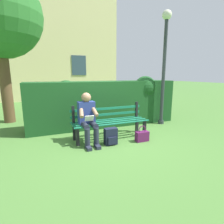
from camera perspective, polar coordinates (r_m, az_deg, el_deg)
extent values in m
plane|color=#477533|center=(4.59, -0.48, -8.20)|extent=(60.00, 60.00, 0.00)
cube|color=black|center=(4.74, 10.24, -5.07)|extent=(0.07, 0.07, 0.42)
cube|color=black|center=(4.11, -10.88, -7.76)|extent=(0.07, 0.07, 0.42)
cube|color=black|center=(5.05, 7.89, -3.91)|extent=(0.07, 0.07, 0.42)
cube|color=black|center=(4.47, -11.89, -6.18)|extent=(0.07, 0.07, 0.42)
cube|color=#197251|center=(4.68, -1.60, -2.32)|extent=(1.90, 0.06, 0.02)
cube|color=#197251|center=(4.53, -0.87, -2.78)|extent=(1.90, 0.06, 0.02)
cube|color=#197251|center=(4.38, -0.09, -3.28)|extent=(1.90, 0.06, 0.02)
cube|color=#197251|center=(4.24, 0.74, -3.81)|extent=(1.90, 0.06, 0.02)
cube|color=black|center=(4.99, 7.80, 0.95)|extent=(0.06, 0.06, 0.40)
cube|color=black|center=(4.40, -12.22, -0.69)|extent=(0.06, 0.06, 0.40)
cube|color=#197251|center=(4.64, -1.57, -0.74)|extent=(1.90, 0.02, 0.06)
cube|color=#197251|center=(4.61, -1.58, 1.12)|extent=(1.90, 0.02, 0.06)
cube|color=navy|center=(4.23, -8.14, -0.19)|extent=(0.38, 0.22, 0.52)
sphere|color=#A57A5B|center=(4.15, -8.22, 4.60)|extent=(0.22, 0.22, 0.22)
cylinder|color=#232838|center=(4.12, -5.97, -3.92)|extent=(0.13, 0.42, 0.13)
cylinder|color=#232838|center=(4.07, -8.67, -4.18)|extent=(0.13, 0.42, 0.13)
cylinder|color=#232838|center=(4.00, -5.03, -7.98)|extent=(0.12, 0.12, 0.44)
cylinder|color=#232838|center=(3.95, -7.83, -8.31)|extent=(0.12, 0.12, 0.44)
cube|color=#232838|center=(4.00, -4.63, -10.82)|extent=(0.10, 0.24, 0.07)
cube|color=#232838|center=(3.95, -7.45, -11.19)|extent=(0.10, 0.24, 0.07)
cylinder|color=#A57A5B|center=(4.13, -5.67, 0.42)|extent=(0.14, 0.32, 0.26)
cylinder|color=#A57A5B|center=(4.05, -9.73, 0.10)|extent=(0.14, 0.32, 0.26)
cube|color=white|center=(4.01, -7.18, -2.01)|extent=(0.20, 0.07, 0.13)
cube|color=#19471E|center=(5.58, -2.30, 2.70)|extent=(4.55, 0.79, 1.37)
sphere|color=#19471E|center=(6.03, 10.47, 7.78)|extent=(0.71, 0.71, 0.71)
sphere|color=#19471E|center=(5.33, -14.28, 6.36)|extent=(0.63, 0.63, 0.63)
cylinder|color=brown|center=(6.79, -30.72, 8.05)|extent=(0.34, 0.34, 2.63)
cube|color=beige|center=(13.11, -23.95, 20.63)|extent=(10.27, 2.77, 7.57)
cube|color=#334756|center=(11.80, -10.45, 14.35)|extent=(0.90, 0.04, 1.20)
cube|color=#334756|center=(11.94, -24.51, 26.05)|extent=(0.90, 0.04, 1.20)
cube|color=#191E33|center=(4.13, -0.43, -7.69)|extent=(0.29, 0.17, 0.38)
cube|color=#191E33|center=(4.07, 0.12, -9.16)|extent=(0.20, 0.04, 0.17)
cylinder|color=#191E33|center=(4.24, 0.16, -6.89)|extent=(0.04, 0.04, 0.23)
cylinder|color=#191E33|center=(4.18, -2.04, -7.17)|extent=(0.04, 0.04, 0.23)
cube|color=#59194C|center=(4.39, 9.51, -7.64)|extent=(0.32, 0.15, 0.24)
torus|color=#59194C|center=(4.34, 9.59, -5.54)|extent=(0.20, 0.02, 0.20)
cylinder|color=#2D3338|center=(6.07, 15.22, -3.08)|extent=(0.19, 0.19, 0.10)
cylinder|color=#2D3338|center=(5.88, 16.04, 11.44)|extent=(0.10, 0.10, 3.15)
sphere|color=silver|center=(6.11, 17.06, 27.42)|extent=(0.28, 0.28, 0.28)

